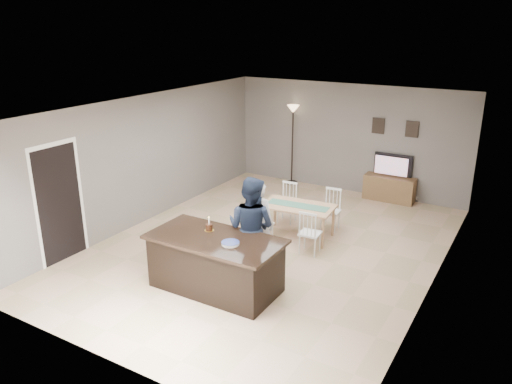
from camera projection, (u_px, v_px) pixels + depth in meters
The scene contains 14 objects.
floor at pixel (270, 247), 9.61m from camera, with size 8.00×8.00×0.00m, color tan.
room_shell at pixel (271, 163), 9.06m from camera, with size 8.00×8.00×8.00m.
kitchen_island at pixel (216, 263), 7.99m from camera, with size 2.15×1.10×0.90m.
tv_console at pixel (389, 189), 12.00m from camera, with size 1.20×0.40×0.60m, color brown.
television at pixel (392, 165), 11.88m from camera, with size 0.91×0.12×0.53m, color black.
tv_screen_glow at pixel (391, 166), 11.81m from camera, with size 0.78×0.78×0.00m, color #E15919.
picture_frames at pixel (395, 127), 11.72m from camera, with size 1.10×0.02×0.38m.
doorway at pixel (58, 194), 8.75m from camera, with size 0.00×2.10×2.65m.
woman at pixel (258, 224), 8.67m from camera, with size 0.57×0.38×1.57m, color #BBBBC0.
man at pixel (251, 227), 8.29m from camera, with size 0.85×0.67×1.76m, color #1A2439.
birthday_cake at pixel (209, 227), 8.10m from camera, with size 0.15×0.15×0.24m.
plate_stack at pixel (230, 243), 7.60m from camera, with size 0.28×0.28×0.04m.
dining_table at pixel (298, 211), 9.92m from camera, with size 1.48×1.70×0.86m.
floor_lamp at pixel (293, 123), 12.85m from camera, with size 0.31×0.31×2.09m.
Camera 1 is at (4.20, -7.66, 4.14)m, focal length 35.00 mm.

